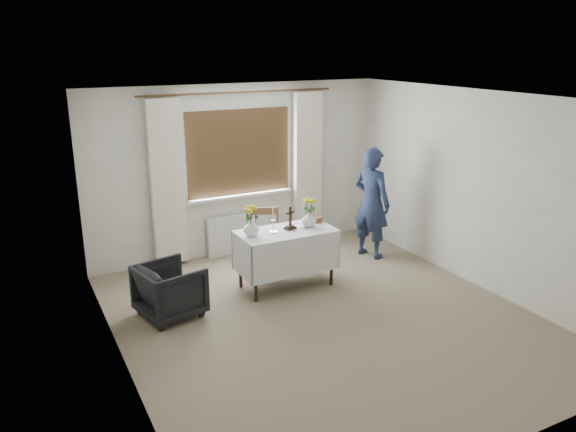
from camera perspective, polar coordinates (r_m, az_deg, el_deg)
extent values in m
plane|color=#9C8D6C|center=(6.59, 3.78, -10.31)|extent=(5.00, 5.00, 0.00)
cube|color=white|center=(7.24, -0.19, -4.35)|extent=(1.24, 0.64, 0.76)
imported|color=black|center=(6.65, -11.89, -7.41)|extent=(0.81, 0.80, 0.62)
imported|color=navy|center=(8.23, 8.48, 1.33)|extent=(0.57, 0.69, 1.63)
cube|color=silver|center=(8.47, -4.65, -1.75)|extent=(1.10, 0.10, 0.60)
imported|color=white|center=(6.91, -3.75, -1.19)|extent=(0.25, 0.25, 0.21)
imported|color=white|center=(7.25, 2.14, -0.30)|extent=(0.21, 0.21, 0.20)
cylinder|color=brown|center=(7.47, 2.83, -0.32)|extent=(0.23, 0.23, 0.07)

